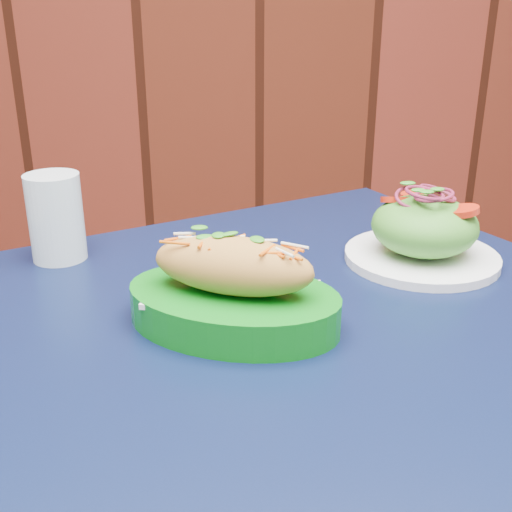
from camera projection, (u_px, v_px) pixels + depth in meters
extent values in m
cube|color=black|center=(310.00, 336.00, 0.71)|extent=(1.05, 1.05, 0.03)
cylinder|color=black|center=(348.00, 391.00, 1.27)|extent=(0.04, 0.04, 0.72)
cube|color=white|center=(233.00, 294.00, 0.69)|extent=(0.20, 0.15, 0.01)
ellipsoid|color=#C68D3F|center=(233.00, 265.00, 0.68)|extent=(0.19, 0.14, 0.06)
cylinder|color=white|center=(421.00, 257.00, 0.87)|extent=(0.21, 0.21, 0.01)
ellipsoid|color=#4C992D|center=(425.00, 226.00, 0.85)|extent=(0.14, 0.14, 0.08)
cylinder|color=red|center=(463.00, 207.00, 0.82)|extent=(0.04, 0.04, 0.01)
cylinder|color=red|center=(396.00, 196.00, 0.86)|extent=(0.04, 0.04, 0.01)
cylinder|color=red|center=(416.00, 193.00, 0.88)|extent=(0.04, 0.04, 0.01)
torus|color=maroon|center=(428.00, 194.00, 0.84)|extent=(0.05, 0.05, 0.00)
torus|color=maroon|center=(428.00, 191.00, 0.84)|extent=(0.05, 0.05, 0.00)
torus|color=maroon|center=(428.00, 188.00, 0.84)|extent=(0.05, 0.05, 0.00)
torus|color=maroon|center=(429.00, 185.00, 0.83)|extent=(0.05, 0.05, 0.00)
cylinder|color=silver|center=(56.00, 217.00, 0.86)|extent=(0.07, 0.07, 0.12)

